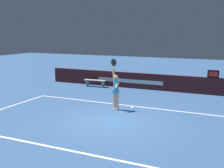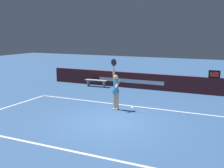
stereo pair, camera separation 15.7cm
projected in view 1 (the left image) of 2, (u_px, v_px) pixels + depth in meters
The scene contains 7 objects.
ground_plane at pixel (111, 122), 11.58m from camera, with size 60.00×60.00×0.00m, color #355A8D.
court_lines at pixel (109, 123), 11.41m from camera, with size 11.41×6.00×0.00m.
back_wall at pixel (157, 82), 17.82m from camera, with size 15.64×0.22×1.04m.
speed_display at pixel (213, 74), 16.31m from camera, with size 0.65×0.17×0.44m.
tennis_player at pixel (116, 89), 13.23m from camera, with size 0.44×0.49×2.46m.
tennis_ball at pixel (121, 60), 12.97m from camera, with size 0.07×0.07×0.07m.
courtside_bench_near at pixel (95, 82), 18.98m from camera, with size 1.58×0.43×0.47m.
Camera 1 is at (4.62, -10.09, 3.67)m, focal length 44.54 mm.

